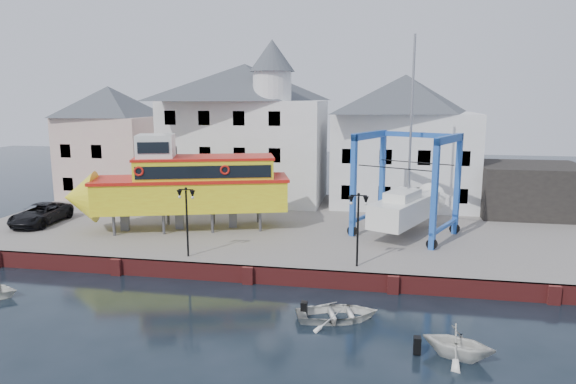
# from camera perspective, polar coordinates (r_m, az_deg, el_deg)

# --- Properties ---
(ground) EXTENTS (140.00, 140.00, 0.00)m
(ground) POSITION_cam_1_polar(r_m,az_deg,el_deg) (29.48, -4.43, -10.10)
(ground) COLOR black
(ground) RESTS_ON ground
(hardstanding) EXTENTS (44.00, 22.00, 1.00)m
(hardstanding) POSITION_cam_1_polar(r_m,az_deg,el_deg) (39.57, -0.39, -3.88)
(hardstanding) COLOR slate
(hardstanding) RESTS_ON ground
(quay_wall) EXTENTS (44.00, 0.47, 1.00)m
(quay_wall) POSITION_cam_1_polar(r_m,az_deg,el_deg) (29.40, -4.39, -9.12)
(quay_wall) COLOR maroon
(quay_wall) RESTS_ON ground
(building_pink) EXTENTS (8.00, 7.00, 10.30)m
(building_pink) POSITION_cam_1_polar(r_m,az_deg,el_deg) (51.40, -19.06, 5.29)
(building_pink) COLOR #D4A7A2
(building_pink) RESTS_ON hardstanding
(building_white_main) EXTENTS (14.00, 8.30, 14.00)m
(building_white_main) POSITION_cam_1_polar(r_m,az_deg,el_deg) (46.70, -4.61, 6.83)
(building_white_main) COLOR silver
(building_white_main) RESTS_ON hardstanding
(building_white_right) EXTENTS (12.00, 8.00, 11.20)m
(building_white_right) POSITION_cam_1_polar(r_m,az_deg,el_deg) (45.83, 12.70, 5.60)
(building_white_right) COLOR silver
(building_white_right) RESTS_ON hardstanding
(shed_dark) EXTENTS (8.00, 7.00, 4.00)m
(shed_dark) POSITION_cam_1_polar(r_m,az_deg,el_deg) (45.82, 25.19, 0.30)
(shed_dark) COLOR black
(shed_dark) RESTS_ON hardstanding
(lamp_post_left) EXTENTS (1.12, 0.32, 4.20)m
(lamp_post_left) POSITION_cam_1_polar(r_m,az_deg,el_deg) (30.62, -11.23, -1.34)
(lamp_post_left) COLOR black
(lamp_post_left) RESTS_ON hardstanding
(lamp_post_right) EXTENTS (1.12, 0.32, 4.20)m
(lamp_post_right) POSITION_cam_1_polar(r_m,az_deg,el_deg) (28.55, 7.81, -2.11)
(lamp_post_right) COLOR black
(lamp_post_right) RESTS_ON hardstanding
(tour_boat) EXTENTS (15.98, 8.04, 6.78)m
(tour_boat) POSITION_cam_1_polar(r_m,az_deg,el_deg) (37.16, -12.05, 0.76)
(tour_boat) COLOR #59595E
(tour_boat) RESTS_ON hardstanding
(travel_lift) EXTENTS (7.70, 9.00, 13.40)m
(travel_lift) POSITION_cam_1_polar(r_m,az_deg,el_deg) (36.60, 13.35, -0.97)
(travel_lift) COLOR #1E599E
(travel_lift) RESTS_ON hardstanding
(van) EXTENTS (2.74, 5.54, 1.51)m
(van) POSITION_cam_1_polar(r_m,az_deg,el_deg) (42.49, -25.78, -2.21)
(van) COLOR black
(van) RESTS_ON hardstanding
(motorboat_b) EXTENTS (4.53, 3.77, 0.81)m
(motorboat_b) POSITION_cam_1_polar(r_m,az_deg,el_deg) (25.16, 5.50, -13.90)
(motorboat_b) COLOR white
(motorboat_b) RESTS_ON ground
(motorboat_c) EXTENTS (3.50, 3.26, 1.50)m
(motorboat_c) POSITION_cam_1_polar(r_m,az_deg,el_deg) (22.86, 18.30, -17.08)
(motorboat_c) COLOR white
(motorboat_c) RESTS_ON ground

